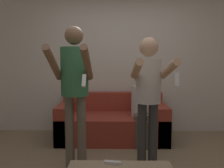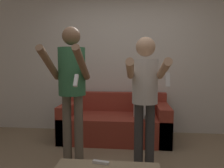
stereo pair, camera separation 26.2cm
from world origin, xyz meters
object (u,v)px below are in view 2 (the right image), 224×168
(person_seated, at_px, (143,104))
(remote_far, at_px, (101,162))
(couch, at_px, (115,123))
(person_standing_right, at_px, (145,89))
(person_standing_left, at_px, (72,80))

(person_seated, height_order, remote_far, person_seated)
(couch, relative_size, person_standing_right, 1.11)
(person_standing_right, bearing_deg, remote_far, -120.31)
(person_standing_left, distance_m, person_seated, 1.33)
(couch, relative_size, person_standing_left, 1.03)
(couch, distance_m, person_seated, 0.62)
(person_standing_right, xyz_separation_m, remote_far, (-0.42, -0.72, -0.58))
(person_standing_left, distance_m, person_standing_right, 0.89)
(person_seated, relative_size, remote_far, 7.54)
(person_standing_left, height_order, person_seated, person_standing_left)
(couch, distance_m, person_standing_right, 1.35)
(couch, relative_size, remote_far, 11.52)
(person_standing_left, relative_size, remote_far, 11.18)
(person_standing_right, bearing_deg, couch, 112.84)
(person_standing_left, height_order, remote_far, person_standing_left)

